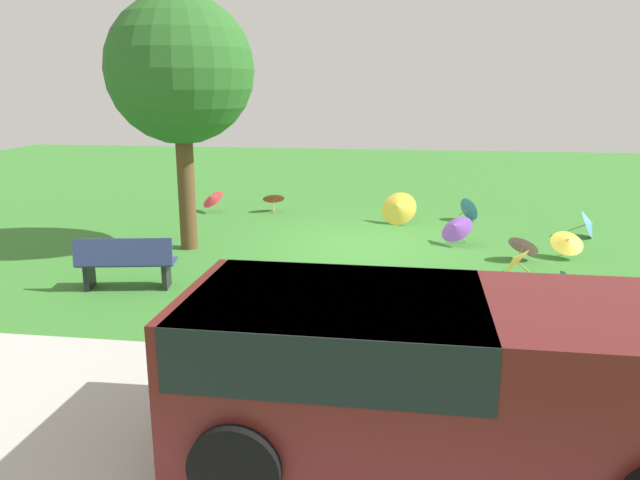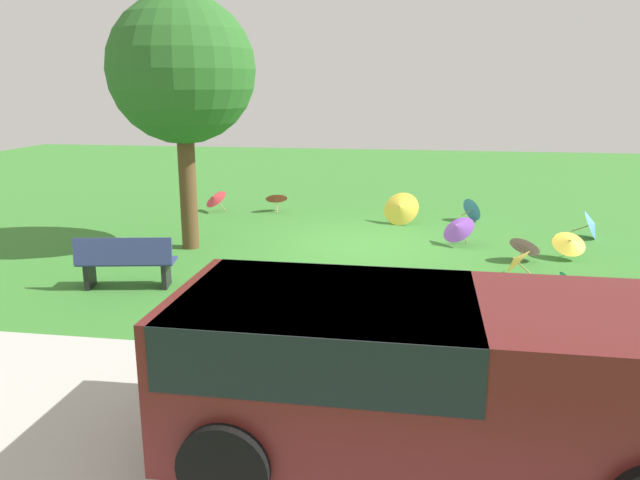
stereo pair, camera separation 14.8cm
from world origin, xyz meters
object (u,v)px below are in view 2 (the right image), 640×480
van_dark (412,366)px  park_bench (126,262)px  parasol_yellow_1 (516,260)px  parasol_yellow_2 (570,242)px  parasol_purple_1 (457,228)px  parasol_yellow_0 (400,208)px  parasol_blue_2 (593,224)px  parasol_red_2 (215,198)px  shade_tree (182,71)px  parasol_red_0 (276,197)px  parasol_teal_0 (581,289)px  parasol_blue_1 (473,209)px  parasol_pink_0 (526,245)px

van_dark → park_bench: van_dark is taller
parasol_yellow_1 → van_dark: bearing=73.3°
parasol_yellow_2 → parasol_purple_1: size_ratio=0.74×
parasol_yellow_0 → parasol_yellow_2: (-3.36, 2.67, -0.06)m
parasol_yellow_1 → parasol_blue_2: bearing=-123.5°
park_bench → parasol_red_2: bearing=-84.9°
parasol_yellow_0 → parasol_red_2: size_ratio=1.21×
parasol_red_2 → parasol_blue_2: bearing=170.8°
van_dark → shade_tree: shade_tree is taller
parasol_red_0 → parasol_red_2: 1.64m
parasol_blue_2 → parasol_red_2: size_ratio=0.87×
parasol_yellow_2 → parasol_red_0: parasol_red_0 is taller
shade_tree → parasol_teal_0: bearing=159.3°
shade_tree → parasol_teal_0: 8.28m
park_bench → parasol_yellow_0: (-4.36, -5.67, -0.05)m
van_dark → parasol_yellow_0: (0.40, -9.83, -0.50)m
parasol_purple_1 → parasol_blue_2: bearing=-160.2°
shade_tree → parasol_red_0: (-0.93, -3.99, -3.19)m
shade_tree → parasol_teal_0: size_ratio=5.67×
van_dark → parasol_yellow_0: bearing=-87.7°
park_bench → parasol_blue_2: (-8.62, -4.86, -0.15)m
shade_tree → parasol_blue_2: shade_tree is taller
parasol_yellow_1 → parasol_teal_0: bearing=112.5°
parasol_red_0 → parasol_yellow_2: bearing=151.0°
parasol_yellow_0 → parasol_blue_1: (-1.79, -0.67, -0.11)m
shade_tree → parasol_blue_1: bearing=-149.1°
shade_tree → parasol_red_2: bearing=-79.5°
parasol_blue_1 → parasol_blue_2: parasol_blue_2 is taller
parasol_teal_0 → parasol_red_0: 9.12m
parasol_yellow_0 → parasol_purple_1: parasol_yellow_0 is taller
shade_tree → parasol_yellow_1: 7.29m
parasol_yellow_1 → parasol_yellow_0: bearing=-61.3°
shade_tree → parasol_red_0: size_ratio=7.14×
parasol_yellow_0 → parasol_blue_2: size_ratio=1.39×
parasol_yellow_0 → parasol_red_0: bearing=-17.3°
parasol_teal_0 → parasol_red_2: parasol_teal_0 is taller
parasol_red_0 → parasol_teal_0: bearing=132.9°
parasol_yellow_0 → parasol_red_2: parasol_yellow_0 is taller
parasol_yellow_0 → parasol_teal_0: bearing=116.9°
park_bench → parasol_blue_1: park_bench is taller
parasol_yellow_1 → parasol_teal_0: size_ratio=0.77×
park_bench → parasol_red_0: (-1.03, -6.71, -0.07)m
parasol_blue_1 → parasol_yellow_2: bearing=115.1°
parasol_yellow_0 → parasol_purple_1: bearing=123.7°
van_dark → parasol_pink_0: (-2.09, -6.92, -0.59)m
parasol_blue_2 → parasol_red_0: (7.59, -1.85, 0.07)m
park_bench → parasol_yellow_1: park_bench is taller
parasol_yellow_1 → parasol_purple_1: bearing=-66.2°
parasol_pink_0 → parasol_red_0: size_ratio=1.10×
van_dark → shade_tree: size_ratio=0.91×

